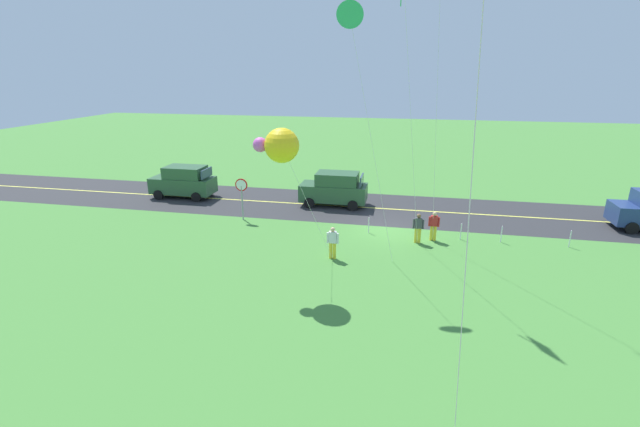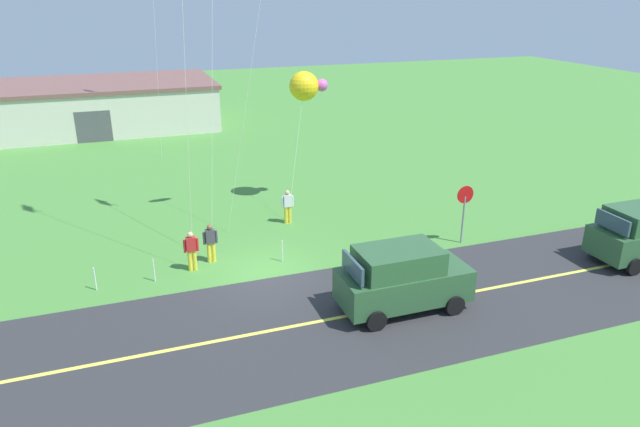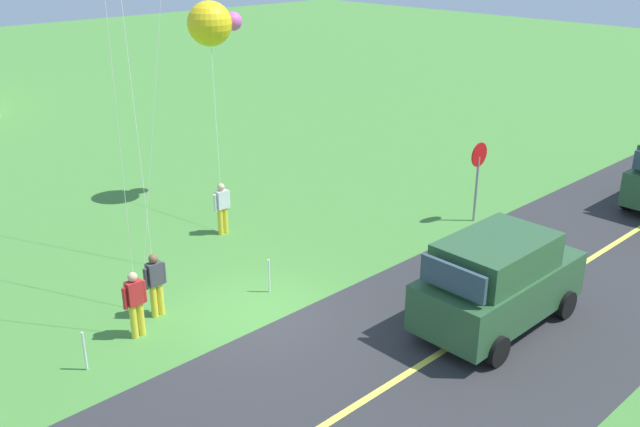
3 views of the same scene
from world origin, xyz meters
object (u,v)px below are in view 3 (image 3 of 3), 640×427
at_px(person_adult_near, 155,283).
at_px(person_adult_companion, 135,302).
at_px(stop_sign, 478,166).
at_px(person_child_watcher, 222,207).
at_px(car_suv_foreground, 498,280).
at_px(kite_yellow_high, 211,23).

bearing_deg(person_adult_near, person_adult_companion, -150.04).
height_order(stop_sign, person_child_watcher, stop_sign).
xyz_separation_m(car_suv_foreground, person_adult_companion, (-6.24, 5.26, -0.29)).
bearing_deg(stop_sign, person_adult_near, 170.54).
bearing_deg(person_child_watcher, stop_sign, 123.06).
distance_m(stop_sign, person_child_watcher, 7.91).
xyz_separation_m(car_suv_foreground, person_child_watcher, (-1.39, 8.66, -0.29)).
bearing_deg(person_adult_companion, kite_yellow_high, 47.85).
distance_m(car_suv_foreground, person_adult_companion, 8.16).
xyz_separation_m(stop_sign, kite_yellow_high, (-4.62, 7.13, 4.03)).
distance_m(person_adult_near, person_child_watcher, 4.97).
relative_size(car_suv_foreground, stop_sign, 1.72).
height_order(car_suv_foreground, person_adult_companion, car_suv_foreground).
bearing_deg(stop_sign, person_child_watcher, 143.86).
bearing_deg(person_adult_near, stop_sign, -11.08).
bearing_deg(stop_sign, kite_yellow_high, 122.92).
distance_m(person_adult_near, kite_yellow_high, 9.33).
xyz_separation_m(person_adult_near, kite_yellow_high, (5.76, 5.40, 4.97)).
relative_size(person_adult_companion, person_child_watcher, 1.00).
bearing_deg(person_adult_companion, person_adult_near, 37.53).
bearing_deg(car_suv_foreground, person_adult_companion, 139.88).
height_order(car_suv_foreground, person_adult_near, car_suv_foreground).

